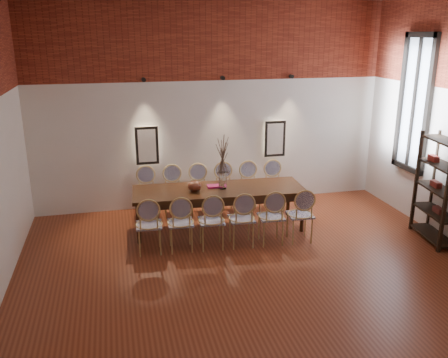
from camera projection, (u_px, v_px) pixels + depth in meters
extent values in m
cube|color=brown|center=(265.00, 287.00, 6.62)|extent=(7.00, 7.00, 0.02)
cube|color=silver|center=(211.00, 106.00, 9.32)|extent=(7.00, 0.10, 4.00)
cube|color=maroon|center=(212.00, 40.00, 8.88)|extent=(7.00, 0.02, 1.50)
cube|color=#FFEAC6|center=(147.00, 145.00, 9.14)|extent=(0.36, 0.06, 0.66)
cube|color=#FFEAC6|center=(275.00, 139.00, 9.72)|extent=(0.36, 0.06, 0.66)
cylinder|color=black|center=(144.00, 80.00, 8.74)|extent=(0.08, 0.10, 0.08)
cylinder|color=black|center=(223.00, 78.00, 9.07)|extent=(0.08, 0.10, 0.08)
cylinder|color=black|center=(291.00, 76.00, 9.39)|extent=(0.08, 0.10, 0.08)
cube|color=silver|center=(415.00, 104.00, 8.60)|extent=(0.02, 0.78, 2.38)
cube|color=black|center=(414.00, 104.00, 8.59)|extent=(0.08, 0.90, 2.50)
cube|color=black|center=(414.00, 104.00, 8.59)|extent=(0.06, 0.06, 2.40)
cube|color=#361B0C|center=(219.00, 208.00, 8.47)|extent=(3.06, 1.14, 0.75)
cylinder|color=silver|center=(223.00, 180.00, 8.33)|extent=(0.14, 0.14, 0.30)
ellipsoid|color=#592718|center=(195.00, 186.00, 8.21)|extent=(0.24, 0.24, 0.18)
cube|color=#95134D|center=(215.00, 186.00, 8.45)|extent=(0.27, 0.19, 0.03)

